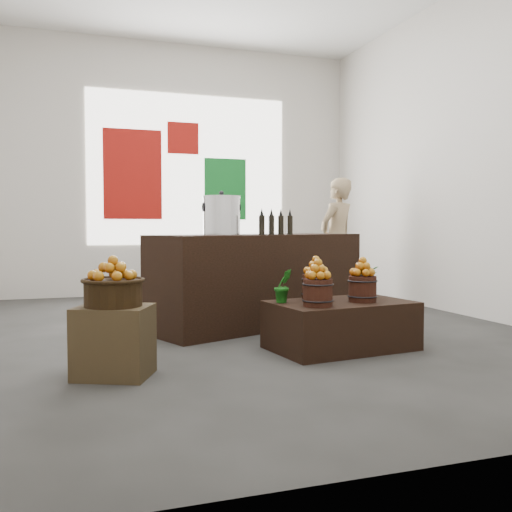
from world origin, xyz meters
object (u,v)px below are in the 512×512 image
object	(u,v)px
counter	(259,280)
shopper	(337,240)
crate	(114,341)
stock_pot_left	(222,216)
display_table	(341,325)
wicker_basket	(113,293)

from	to	relation	value
counter	shopper	xyz separation A→B (m)	(1.74, 1.59, 0.39)
crate	stock_pot_left	bearing A→B (deg)	50.64
counter	stock_pot_left	size ratio (longest dim) A/B	6.47
display_table	counter	distance (m)	1.40
wicker_basket	counter	world-z (taller)	counter
wicker_basket	display_table	distance (m)	2.05
shopper	display_table	bearing A→B (deg)	35.58
wicker_basket	counter	size ratio (longest dim) A/B	0.17
counter	crate	bearing A→B (deg)	-156.75
stock_pot_left	wicker_basket	bearing A→B (deg)	-129.36
crate	wicker_basket	xyz separation A→B (m)	(0.00, 0.00, 0.35)
wicker_basket	counter	distance (m)	2.35
display_table	stock_pot_left	distance (m)	1.70
display_table	shopper	distance (m)	3.33
stock_pot_left	shopper	world-z (taller)	shopper
wicker_basket	stock_pot_left	size ratio (longest dim) A/B	1.09
wicker_basket	shopper	world-z (taller)	shopper
crate	display_table	bearing A→B (deg)	9.03
counter	stock_pot_left	bearing A→B (deg)	180.00
shopper	crate	bearing A→B (deg)	15.15
wicker_basket	stock_pot_left	distance (m)	1.99
stock_pot_left	display_table	bearing A→B (deg)	-56.00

